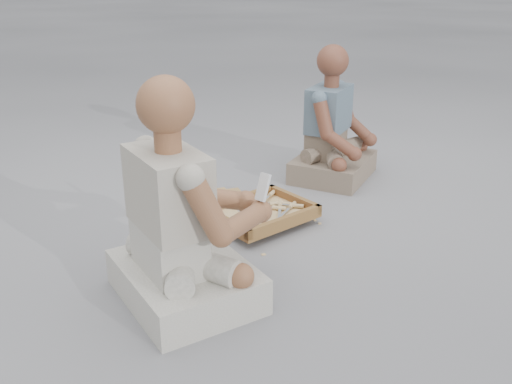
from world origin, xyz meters
TOP-DOWN VIEW (x-y plane):
  - ground at (0.00, 0.00)m, footprint 60.00×60.00m
  - carved_panel at (-0.13, 0.62)m, footprint 0.64×0.51m
  - tool_tray at (0.07, 0.32)m, footprint 0.52×0.43m
  - chisel_0 at (0.09, 0.36)m, footprint 0.21×0.11m
  - chisel_1 at (0.23, 0.28)m, footprint 0.20×0.13m
  - chisel_2 at (0.23, 0.46)m, footprint 0.20×0.13m
  - chisel_3 at (0.25, 0.28)m, footprint 0.16×0.17m
  - chisel_4 at (0.22, 0.34)m, footprint 0.17×0.17m
  - chisel_5 at (0.01, 0.22)m, footprint 0.07×0.22m
  - chisel_6 at (0.15, 0.31)m, footprint 0.16×0.18m
  - chisel_7 at (0.17, 0.36)m, footprint 0.21×0.09m
  - chisel_8 at (0.19, 0.32)m, footprint 0.15×0.19m
  - wood_chip_0 at (-0.25, 0.60)m, footprint 0.02×0.02m
  - wood_chip_1 at (0.33, 0.20)m, footprint 0.02×0.02m
  - wood_chip_2 at (-0.01, 0.60)m, footprint 0.02×0.02m
  - wood_chip_3 at (-0.11, 0.03)m, footprint 0.02×0.02m
  - wood_chip_4 at (0.15, 0.68)m, footprint 0.02×0.02m
  - wood_chip_5 at (-0.04, 0.44)m, footprint 0.02×0.02m
  - wood_chip_6 at (-0.15, 0.26)m, footprint 0.02×0.02m
  - wood_chip_7 at (0.32, 0.15)m, footprint 0.02×0.02m
  - craftsman at (-0.57, -0.09)m, footprint 0.59×0.58m
  - companion at (0.83, 0.65)m, footprint 0.65×0.61m
  - mobile_phone at (-0.24, -0.16)m, footprint 0.06×0.06m

SIDE VIEW (x-z plane):
  - ground at x=0.00m, z-range 0.00..0.00m
  - wood_chip_0 at x=-0.25m, z-range 0.00..0.00m
  - wood_chip_1 at x=0.33m, z-range 0.00..0.00m
  - wood_chip_2 at x=-0.01m, z-range 0.00..0.00m
  - wood_chip_3 at x=-0.11m, z-range 0.00..0.00m
  - wood_chip_4 at x=0.15m, z-range 0.00..0.00m
  - wood_chip_5 at x=-0.04m, z-range 0.00..0.00m
  - wood_chip_6 at x=-0.15m, z-range 0.00..0.00m
  - wood_chip_7 at x=0.32m, z-range 0.00..0.00m
  - carved_panel at x=-0.13m, z-range 0.00..0.04m
  - tool_tray at x=0.07m, z-range 0.03..0.09m
  - chisel_4 at x=0.22m, z-range 0.06..0.08m
  - chisel_1 at x=0.23m, z-range 0.06..0.08m
  - chisel_7 at x=0.17m, z-range 0.06..0.08m
  - chisel_6 at x=0.15m, z-range 0.06..0.08m
  - chisel_3 at x=0.25m, z-range 0.06..0.08m
  - chisel_5 at x=0.01m, z-range 0.06..0.08m
  - chisel_8 at x=0.19m, z-range 0.06..0.09m
  - chisel_2 at x=0.23m, z-range 0.07..0.09m
  - chisel_0 at x=0.09m, z-range 0.07..0.09m
  - companion at x=0.83m, z-range -0.13..0.67m
  - craftsman at x=-0.57m, z-range -0.14..0.74m
  - mobile_phone at x=-0.24m, z-range 0.37..0.48m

